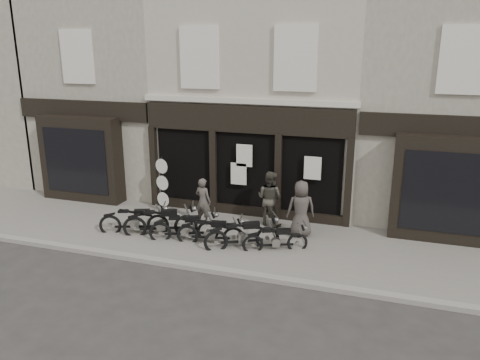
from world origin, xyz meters
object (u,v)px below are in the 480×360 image
(man_right, at_px, (301,209))
(advert_sign_post, at_px, (163,187))
(motorcycle_3, at_px, (211,234))
(motorcycle_2, at_px, (185,230))
(man_centre, at_px, (270,198))
(motorcycle_0, at_px, (135,223))
(man_left, at_px, (203,201))
(motorcycle_5, at_px, (276,242))
(motorcycle_1, at_px, (161,225))
(motorcycle_4, at_px, (243,237))

(man_right, xyz_separation_m, advert_sign_post, (-4.98, 0.63, 0.04))
(motorcycle_3, bearing_deg, man_right, 17.96)
(motorcycle_2, bearing_deg, advert_sign_post, 108.60)
(motorcycle_3, bearing_deg, man_centre, 45.98)
(motorcycle_0, distance_m, motorcycle_2, 1.72)
(man_left, relative_size, man_centre, 0.86)
(motorcycle_0, distance_m, motorcycle_5, 4.54)
(motorcycle_2, xyz_separation_m, man_centre, (2.14, 1.93, 0.62))
(motorcycle_1, height_order, motorcycle_3, motorcycle_1)
(motorcycle_0, relative_size, motorcycle_4, 1.03)
(motorcycle_2, relative_size, man_centre, 1.10)
(motorcycle_2, height_order, motorcycle_5, motorcycle_2)
(motorcycle_4, relative_size, man_left, 1.31)
(motorcycle_0, bearing_deg, motorcycle_4, -21.02)
(motorcycle_1, bearing_deg, man_right, -6.44)
(motorcycle_5, xyz_separation_m, man_centre, (-0.68, 1.85, 0.66))
(motorcycle_0, xyz_separation_m, motorcycle_3, (2.60, -0.05, -0.03))
(man_centre, relative_size, advert_sign_post, 0.85)
(man_left, relative_size, man_right, 0.89)
(man_centre, bearing_deg, motorcycle_2, 58.62)
(motorcycle_0, xyz_separation_m, motorcycle_1, (0.88, 0.09, 0.02))
(motorcycle_4, distance_m, man_centre, 2.10)
(motorcycle_1, xyz_separation_m, motorcycle_2, (0.84, -0.09, -0.04))
(motorcycle_1, distance_m, man_centre, 3.55)
(motorcycle_2, xyz_separation_m, motorcycle_4, (1.86, -0.06, 0.02))
(man_right, bearing_deg, motorcycle_3, 9.09)
(motorcycle_0, distance_m, motorcycle_4, 3.58)
(man_centre, distance_m, advert_sign_post, 3.84)
(motorcycle_2, xyz_separation_m, man_right, (3.28, 1.31, 0.60))
(motorcycle_1, bearing_deg, motorcycle_5, -23.09)
(man_left, distance_m, man_right, 3.23)
(man_centre, xyz_separation_m, man_right, (1.14, -0.62, -0.03))
(man_centre, bearing_deg, motorcycle_1, 48.24)
(motorcycle_4, xyz_separation_m, advert_sign_post, (-3.56, 2.00, 0.61))
(man_right, bearing_deg, motorcycle_2, 1.49)
(motorcycle_1, xyz_separation_m, man_left, (0.90, 1.25, 0.46))
(motorcycle_5, relative_size, advert_sign_post, 0.84)
(man_left, bearing_deg, motorcycle_4, 154.76)
(man_centre, relative_size, man_right, 1.03)
(motorcycle_4, bearing_deg, man_centre, 52.96)
(motorcycle_0, xyz_separation_m, motorcycle_5, (4.54, 0.08, -0.06))
(advert_sign_post, bearing_deg, motorcycle_3, -24.55)
(motorcycle_2, bearing_deg, man_right, -0.94)
(motorcycle_2, xyz_separation_m, advert_sign_post, (-1.70, 1.94, 0.63))
(motorcycle_1, bearing_deg, motorcycle_4, -26.17)
(man_left, height_order, man_right, man_right)
(man_left, bearing_deg, motorcycle_0, 49.56)
(motorcycle_3, height_order, motorcycle_4, motorcycle_4)
(motorcycle_0, distance_m, motorcycle_1, 0.88)
(motorcycle_5, distance_m, man_right, 1.46)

